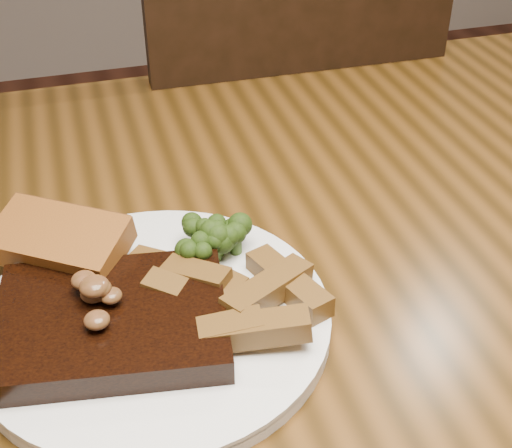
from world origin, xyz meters
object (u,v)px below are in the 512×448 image
(dining_table, at_px, (259,328))
(plate, at_px, (154,320))
(chair_far, at_px, (275,160))
(steak, at_px, (112,322))
(potato_wedges, at_px, (228,301))
(garlic_bread, at_px, (63,258))

(dining_table, relative_size, plate, 5.34)
(chair_far, bearing_deg, steak, 61.98)
(chair_far, relative_size, potato_wedges, 7.76)
(plate, distance_m, garlic_bread, 0.11)
(steak, height_order, potato_wedges, steak)
(plate, height_order, steak, steak)
(dining_table, bearing_deg, plate, -150.32)
(chair_far, bearing_deg, potato_wedges, 69.40)
(plate, bearing_deg, garlic_bread, 128.81)
(plate, bearing_deg, potato_wedges, -11.93)
(chair_far, relative_size, plate, 3.17)
(steak, bearing_deg, potato_wedges, 8.82)
(plate, xyz_separation_m, garlic_bread, (-0.07, 0.08, 0.02))
(potato_wedges, bearing_deg, chair_far, 68.71)
(garlic_bread, bearing_deg, steak, -36.88)
(chair_far, distance_m, steak, 0.74)
(steak, distance_m, potato_wedges, 0.10)
(dining_table, xyz_separation_m, plate, (-0.11, -0.06, 0.10))
(dining_table, distance_m, garlic_bread, 0.22)
(dining_table, bearing_deg, steak, -152.23)
(steak, height_order, garlic_bread, steak)
(chair_far, bearing_deg, dining_table, 71.26)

